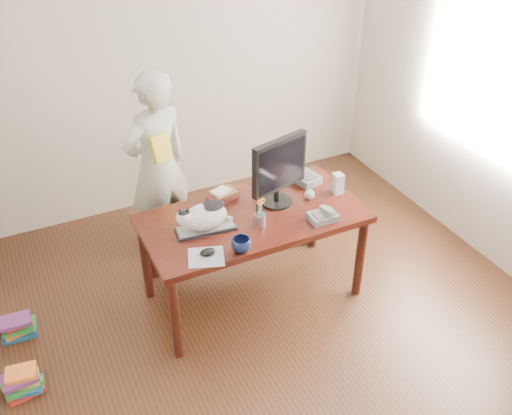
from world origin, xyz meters
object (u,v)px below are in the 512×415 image
Objects in this scene: cat at (203,216)px; mouse at (208,252)px; calculator at (305,178)px; phone at (323,216)px; keyboard at (206,228)px; book_pile_a at (23,382)px; coffee_mug at (241,245)px; baseball at (309,194)px; desk at (248,227)px; person at (157,166)px; speaker at (338,183)px; monitor at (279,168)px; book_pile_b at (18,327)px; pen_cup at (259,218)px; book_stack at (223,195)px.

cat reaches higher than mouse.
phone is at bearing -118.68° from calculator.
book_pile_a is (-1.38, -0.18, -0.67)m from keyboard.
baseball is at bearing 26.11° from coffee_mug.
desk is 0.99× the size of person.
cat is 1.10m from speaker.
coffee_mug is (0.12, -0.32, 0.04)m from keyboard.
keyboard reaches higher than book_pile_a.
monitor is 4.14× the size of coffee_mug.
person is at bearing 98.44° from cat.
keyboard reaches higher than desk.
coffee_mug reaches higher than book_pile_b.
monitor reaches higher than phone.
desk is 9.86× the size of speaker.
book_pile_b is (-2.15, 0.61, -0.71)m from phone.
book_pile_b is at bearing 4.17° from person.
calculator is 2.47m from book_pile_a.
baseball is at bearing 16.64° from pen_cup.
calculator is (0.68, -0.06, -0.00)m from book_stack.
speaker is 2.07× the size of baseball.
coffee_mug is at bearing -25.07° from book_pile_b.
person reaches higher than phone.
speaker reaches higher than keyboard.
pen_cup is at bearing -11.19° from cat.
phone is (0.43, -0.34, 0.18)m from desk.
cat is 0.25× the size of person.
mouse is 0.22m from coffee_mug.
calculator is (0.10, 0.23, -0.01)m from baseball.
speaker is at bearing 44.72° from phone.
monitor is 1.10m from person.
calculator reaches higher than mouse.
book_stack is at bearing 160.88° from speaker.
book_pile_a is (-1.64, -0.50, -0.70)m from book_stack.
monitor is at bearing 169.55° from baseball.
person is (-0.41, 1.03, -0.01)m from pen_cup.
baseball is at bearing 5.54° from book_pile_a.
keyboard is 1.08m from speaker.
desk is 0.51m from monitor.
speaker is at bearing -8.16° from book_pile_b.
keyboard is at bearing -15.18° from book_pile_b.
phone is 2.29m from book_pile_a.
cat is (-0.38, -0.10, 0.27)m from desk.
desk is 3.90× the size of cat.
monitor reaches higher than cat.
cat is 0.43m from book_stack.
person reaches higher than book_pile_a.
monitor is at bearing 174.03° from speaker.
mouse is 1.55× the size of baseball.
book_pile_b is at bearing 156.44° from monitor.
pen_cup is 1.70× the size of coffee_mug.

